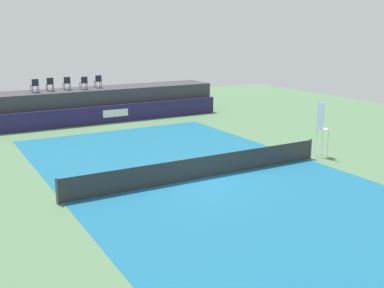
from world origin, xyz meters
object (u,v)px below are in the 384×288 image
Objects in this scene: spectator_chair_center at (67,83)px; spectator_chair_far_right at (98,81)px; net_post_far at (310,149)px; spectator_chair_left at (50,84)px; umpire_chair at (321,126)px; net_post_near at (57,191)px; tennis_ball at (76,197)px; spectator_chair_far_left at (35,85)px; spectator_chair_right at (84,82)px.

spectator_chair_center is 2.21m from spectator_chair_far_right.
spectator_chair_left is at bearing 120.08° from net_post_far.
net_post_near is at bearing -180.00° from umpire_chair.
spectator_chair_center and spectator_chair_far_right have the same top height.
tennis_ball is (-3.88, -15.05, -2.66)m from spectator_chair_center.
spectator_chair_center is 0.32× the size of umpire_chair.
net_post_near is 12.40m from net_post_far.
spectator_chair_far_left is 0.89× the size of net_post_far.
net_post_far is at bearing -63.13° from spectator_chair_center.
spectator_chair_right is at bearing -20.08° from spectator_chair_center.
spectator_chair_far_left is at bearing -175.08° from spectator_chair_far_right.
net_post_near is at bearing -158.79° from tennis_ball.
net_post_near is 0.92m from tennis_ball.
spectator_chair_far_left is 1.00× the size of spectator_chair_far_right.
net_post_near is (-6.84, -15.38, -2.19)m from spectator_chair_far_right.
spectator_chair_far_left is 13.06× the size of tennis_ball.
spectator_chair_far_left and spectator_chair_right have the same top height.
spectator_chair_right and spectator_chair_far_right have the same top height.
spectator_chair_left is at bearing 77.17° from net_post_near.
spectator_chair_right is 16.53m from net_post_far.
tennis_ball is (-12.29, 0.29, -1.55)m from umpire_chair.
spectator_chair_far_right is 0.89× the size of net_post_far.
spectator_chair_center and spectator_chair_right have the same top height.
spectator_chair_center reaches higher than tennis_ball.
spectator_chair_left is at bearing 178.72° from spectator_chair_center.
spectator_chair_left is 15.55m from tennis_ball.
spectator_chair_far_left and spectator_chair_center have the same top height.
spectator_chair_right is at bearing -159.39° from spectator_chair_far_right.
spectator_chair_left is 0.32× the size of umpire_chair.
spectator_chair_left reaches higher than umpire_chair.
net_post_near is (-2.45, -15.01, -2.19)m from spectator_chair_far_left.
spectator_chair_left and spectator_chair_center have the same top height.
spectator_chair_far_left is 18.14m from net_post_far.
umpire_chair is (6.20, -15.38, -1.11)m from spectator_chair_far_right.
spectator_chair_center is 1.00× the size of spectator_chair_far_right.
spectator_chair_left is (1.05, 0.36, 0.00)m from spectator_chair_far_left.
umpire_chair is at bearing -54.80° from spectator_chair_far_left.
umpire_chair is (8.41, -15.34, -1.11)m from spectator_chair_center.
spectator_chair_center is (1.13, -0.03, 0.00)m from spectator_chair_left.
spectator_chair_left is 1.13m from spectator_chair_center.
spectator_chair_far_right is 16.98m from net_post_near.
tennis_ball is at bearing -96.61° from spectator_chair_far_left.
spectator_chair_far_right is at bearing 1.12° from spectator_chair_center.
umpire_chair is 2.76× the size of net_post_near.
spectator_chair_far_left reaches higher than tennis_ball.
net_post_far is 11.67m from tennis_ball.
net_post_far is (8.90, -15.37, -2.19)m from spectator_chair_left.
tennis_ball is at bearing 21.21° from net_post_near.
spectator_chair_center reaches higher than net_post_near.
spectator_chair_far_right is at bearing 68.01° from tennis_ball.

